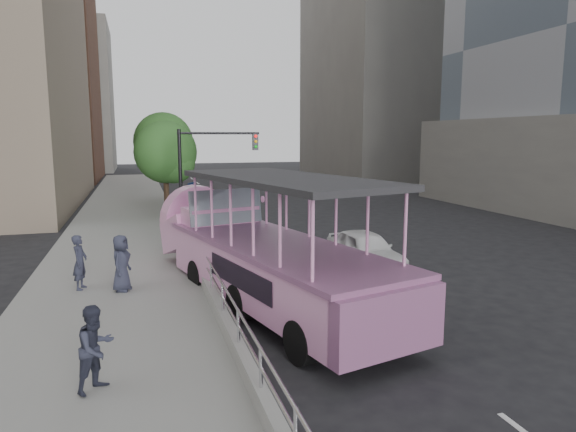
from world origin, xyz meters
name	(u,v)px	position (x,y,z in m)	size (l,w,h in m)	color
ground	(316,300)	(0.00, 0.00, 0.00)	(160.00, 160.00, 0.00)	black
sidewalk	(123,241)	(-5.75, 10.00, 0.15)	(5.50, 80.00, 0.30)	gray
kerb_wall	(203,275)	(-3.12, 2.00, 0.48)	(0.24, 30.00, 0.36)	#A2A29D
guardrail	(202,255)	(-3.12, 2.00, 1.14)	(0.07, 22.00, 0.71)	silver
duck_boat	(258,254)	(-1.65, 0.56, 1.41)	(5.43, 11.77, 3.80)	black
car	(365,250)	(2.97, 3.03, 0.71)	(1.68, 4.15, 1.42)	white
pedestrian_near	(80,262)	(-6.74, 2.16, 1.12)	(0.60, 0.40, 1.65)	#2B2E3F
pedestrian_mid	(96,348)	(-5.83, -4.58, 1.10)	(0.77, 0.60, 1.59)	#2B2E3F
pedestrian_far	(121,263)	(-5.55, 1.64, 1.14)	(0.83, 0.54, 1.69)	#2B2E3F
parking_sign	(192,212)	(-2.98, 6.40, 1.89)	(0.30, 0.63, 3.05)	black
traffic_signal	(204,163)	(-1.70, 12.50, 3.50)	(4.20, 0.32, 5.20)	black
street_tree_near	(168,155)	(-3.30, 15.93, 3.82)	(3.52, 3.52, 5.72)	#322516
street_tree_far	(165,144)	(-3.10, 21.93, 4.31)	(3.97, 3.97, 6.45)	#322516
midrise_brick	(3,58)	(-18.00, 48.00, 13.00)	(18.00, 16.00, 26.00)	brown
midrise_stone_a	(408,40)	(26.00, 42.00, 16.00)	(20.00, 20.00, 32.00)	gray
midrise_stone_b	(50,98)	(-16.00, 64.00, 10.00)	(16.00, 14.00, 20.00)	gray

